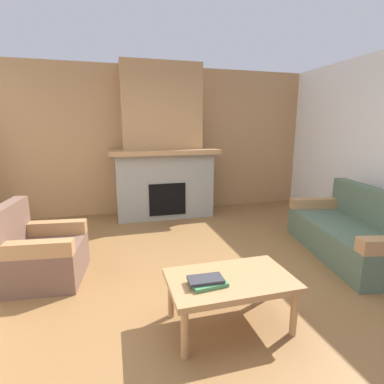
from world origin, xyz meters
TOP-DOWN VIEW (x-y plane):
  - ground at (0.00, 0.00)m, footprint 9.00×9.00m
  - wall_back_wood_panel at (0.00, 3.00)m, footprint 6.00×0.12m
  - fireplace at (0.00, 2.62)m, footprint 1.90×0.82m
  - couch at (2.00, 0.19)m, footprint 1.17×1.93m
  - armchair at (-1.70, 0.56)m, footprint 0.84×0.84m
  - coffee_table at (-0.04, -0.68)m, footprint 1.00×0.60m
  - book_stack_near_edge at (-0.25, -0.73)m, footprint 0.30×0.21m

SIDE VIEW (x-z plane):
  - ground at x=0.00m, z-range 0.00..0.00m
  - couch at x=2.00m, z-range -0.14..0.71m
  - armchair at x=-1.70m, z-range -0.13..0.72m
  - coffee_table at x=-0.04m, z-range 0.16..0.59m
  - book_stack_near_edge at x=-0.25m, z-range 0.43..0.48m
  - fireplace at x=0.00m, z-range -0.19..2.51m
  - wall_back_wood_panel at x=0.00m, z-range 0.00..2.70m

